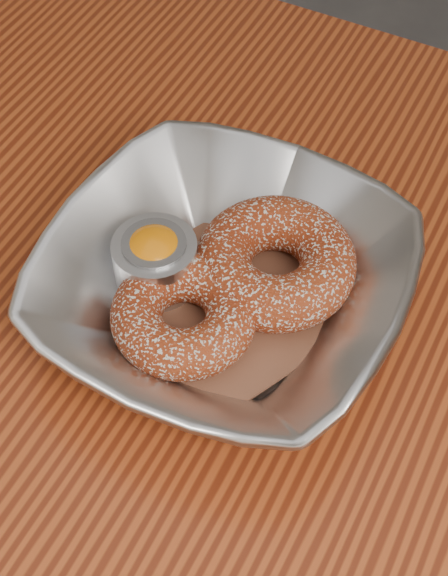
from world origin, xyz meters
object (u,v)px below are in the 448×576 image
at_px(table, 277,452).
at_px(serving_bowl, 224,287).
at_px(ramekin, 155,260).
at_px(donut_front, 184,315).
at_px(donut_back, 276,262).

xyz_separation_m(table, serving_bowl, (-0.06, 0.04, 0.13)).
bearing_deg(ramekin, table, -15.92).
distance_m(table, ramekin, 0.18).
bearing_deg(table, donut_front, 177.27).
distance_m(table, serving_bowl, 0.15).
height_order(donut_back, donut_front, donut_back).
bearing_deg(donut_back, table, -59.81).
bearing_deg(donut_front, donut_back, 61.79).
height_order(donut_back, ramekin, ramekin).
height_order(serving_bowl, ramekin, serving_bowl).
xyz_separation_m(serving_bowl, ramekin, (-0.05, -0.00, 0.00)).
bearing_deg(donut_back, serving_bowl, -121.09).
bearing_deg(serving_bowl, donut_front, -114.65).
bearing_deg(donut_back, ramekin, -153.05).
distance_m(donut_front, ramekin, 0.05).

